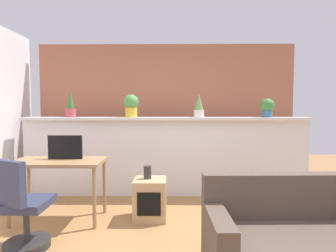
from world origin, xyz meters
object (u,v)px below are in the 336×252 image
(potted_plant_2, at_px, (199,106))
(desk, at_px, (59,167))
(tv_monitor, at_px, (65,147))
(office_chair, at_px, (21,211))
(vase_on_shelf, at_px, (148,172))
(potted_plant_1, at_px, (131,105))
(side_cube_shelf, at_px, (150,199))
(potted_plant_3, at_px, (267,107))
(potted_plant_0, at_px, (71,106))
(couch, at_px, (301,243))

(potted_plant_2, relative_size, desk, 0.34)
(desk, relative_size, tv_monitor, 2.60)
(desk, height_order, office_chair, office_chair)
(desk, distance_m, vase_on_shelf, 1.09)
(potted_plant_1, relative_size, side_cube_shelf, 0.71)
(tv_monitor, bearing_deg, potted_plant_3, 18.38)
(potted_plant_1, distance_m, tv_monitor, 1.29)
(potted_plant_0, distance_m, potted_plant_3, 3.09)
(potted_plant_0, distance_m, potted_plant_2, 2.02)
(desk, relative_size, couch, 0.70)
(potted_plant_1, relative_size, office_chair, 0.39)
(potted_plant_1, relative_size, potted_plant_2, 0.96)
(potted_plant_2, height_order, vase_on_shelf, potted_plant_2)
(potted_plant_3, xyz_separation_m, side_cube_shelf, (-1.76, -0.97, -1.15))
(tv_monitor, height_order, couch, tv_monitor)
(desk, bearing_deg, side_cube_shelf, 2.73)
(tv_monitor, relative_size, office_chair, 0.46)
(potted_plant_2, xyz_separation_m, tv_monitor, (-1.76, -0.92, -0.52))
(vase_on_shelf, bearing_deg, potted_plant_1, 109.43)
(desk, height_order, tv_monitor, tv_monitor)
(potted_plant_0, bearing_deg, couch, -39.61)
(desk, height_order, vase_on_shelf, desk)
(potted_plant_3, xyz_separation_m, couch, (-0.43, -2.18, -1.12))
(desk, bearing_deg, potted_plant_2, 28.87)
(potted_plant_3, height_order, vase_on_shelf, potted_plant_3)
(potted_plant_2, height_order, office_chair, potted_plant_2)
(potted_plant_3, height_order, tv_monitor, potted_plant_3)
(potted_plant_2, bearing_deg, potted_plant_1, 179.17)
(side_cube_shelf, bearing_deg, vase_on_shelf, 132.38)
(tv_monitor, distance_m, side_cube_shelf, 1.24)
(side_cube_shelf, bearing_deg, office_chair, -145.55)
(potted_plant_2, bearing_deg, couch, -73.66)
(tv_monitor, xyz_separation_m, couch, (2.39, -1.24, -0.62))
(tv_monitor, bearing_deg, desk, -124.74)
(desk, height_order, couch, couch)
(potted_plant_1, distance_m, vase_on_shelf, 1.30)
(desk, xyz_separation_m, vase_on_shelf, (1.08, 0.09, -0.08))
(tv_monitor, height_order, side_cube_shelf, tv_monitor)
(office_chair, xyz_separation_m, side_cube_shelf, (1.19, 0.82, -0.14))
(potted_plant_2, xyz_separation_m, vase_on_shelf, (-0.73, -0.91, -0.83))
(desk, xyz_separation_m, couch, (2.45, -1.16, -0.38))
(potted_plant_3, distance_m, tv_monitor, 3.02)
(potted_plant_1, xyz_separation_m, vase_on_shelf, (0.33, -0.93, -0.85))
(potted_plant_3, bearing_deg, potted_plant_0, 179.72)
(potted_plant_0, distance_m, potted_plant_1, 0.96)
(potted_plant_3, distance_m, side_cube_shelf, 2.32)
(potted_plant_2, xyz_separation_m, potted_plant_3, (1.07, 0.02, -0.01))
(potted_plant_3, height_order, side_cube_shelf, potted_plant_3)
(side_cube_shelf, bearing_deg, desk, -177.27)
(office_chair, distance_m, couch, 2.56)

